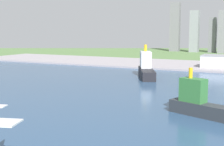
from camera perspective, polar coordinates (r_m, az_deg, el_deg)
name	(u,v)px	position (r m, az deg, el deg)	size (l,w,h in m)	color
ground_plane	(182,87)	(317.84, 12.15, -2.41)	(2400.00, 2400.00, 0.00)	#597C45
water_bay	(163,99)	(261.15, 8.80, -4.44)	(840.00, 360.00, 0.15)	#2D4C70
industrial_pier	(216,66)	(502.30, 17.66, 1.10)	(840.00, 140.00, 2.50)	#9C959A
container_barge	(199,103)	(212.85, 14.87, -4.99)	(44.83, 24.99, 29.71)	#2D3338
cargo_ship	(146,68)	(379.12, 5.96, 0.88)	(42.43, 67.42, 36.68)	black
warehouse_main	(224,61)	(477.26, 18.85, 1.93)	(58.67, 34.33, 17.12)	silver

